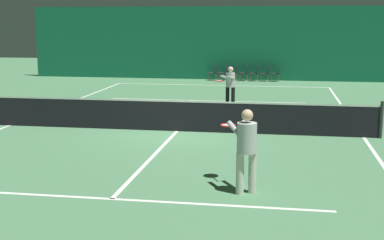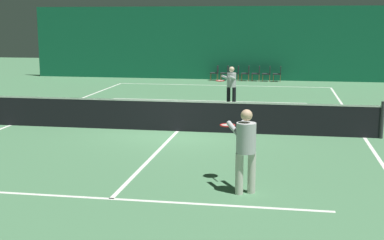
% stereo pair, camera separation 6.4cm
% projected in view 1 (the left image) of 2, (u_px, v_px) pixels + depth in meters
% --- Properties ---
extents(ground_plane, '(60.00, 60.00, 0.00)m').
position_uv_depth(ground_plane, '(177.00, 131.00, 16.30)').
color(ground_plane, '#4C7F56').
extents(backdrop_curtain, '(23.00, 0.12, 4.12)m').
position_uv_depth(backdrop_curtain, '(227.00, 43.00, 30.28)').
color(backdrop_curtain, '#146042').
rests_on(backdrop_curtain, ground).
extents(court_line_baseline_far, '(11.00, 0.10, 0.00)m').
position_uv_depth(court_line_baseline_far, '(221.00, 85.00, 27.84)').
color(court_line_baseline_far, white).
rests_on(court_line_baseline_far, ground).
extents(court_line_service_far, '(8.25, 0.10, 0.00)m').
position_uv_depth(court_line_service_far, '(206.00, 101.00, 22.50)').
color(court_line_service_far, white).
rests_on(court_line_service_far, ground).
extents(court_line_service_near, '(8.25, 0.10, 0.00)m').
position_uv_depth(court_line_service_near, '(112.00, 199.00, 10.09)').
color(court_line_service_near, white).
rests_on(court_line_service_near, ground).
extents(court_line_sideline_left, '(0.10, 23.80, 0.00)m').
position_uv_depth(court_line_sideline_left, '(10.00, 125.00, 17.19)').
color(court_line_sideline_left, white).
rests_on(court_line_sideline_left, ground).
extents(court_line_sideline_right, '(0.10, 23.80, 0.00)m').
position_uv_depth(court_line_sideline_right, '(364.00, 138.00, 15.41)').
color(court_line_sideline_right, white).
rests_on(court_line_sideline_right, ground).
extents(court_line_centre, '(0.10, 12.80, 0.00)m').
position_uv_depth(court_line_centre, '(177.00, 131.00, 16.30)').
color(court_line_centre, white).
rests_on(court_line_centre, ground).
extents(tennis_net, '(12.00, 0.10, 1.07)m').
position_uv_depth(tennis_net, '(177.00, 115.00, 16.21)').
color(tennis_net, black).
rests_on(tennis_net, ground).
extents(player_near, '(0.93, 1.36, 1.66)m').
position_uv_depth(player_near, '(246.00, 144.00, 10.30)').
color(player_near, beige).
rests_on(player_near, ground).
extents(player_far, '(0.79, 1.34, 1.56)m').
position_uv_depth(player_far, '(230.00, 83.00, 20.84)').
color(player_far, black).
rests_on(player_far, ground).
extents(courtside_chair_0, '(0.44, 0.44, 0.84)m').
position_uv_depth(courtside_chair_0, '(214.00, 72.00, 30.14)').
color(courtside_chair_0, brown).
rests_on(courtside_chair_0, ground).
extents(courtside_chair_1, '(0.44, 0.44, 0.84)m').
position_uv_depth(courtside_chair_1, '(224.00, 72.00, 30.05)').
color(courtside_chair_1, brown).
rests_on(courtside_chair_1, ground).
extents(courtside_chair_2, '(0.44, 0.44, 0.84)m').
position_uv_depth(courtside_chair_2, '(235.00, 72.00, 29.95)').
color(courtside_chair_2, brown).
rests_on(courtside_chair_2, ground).
extents(courtside_chair_3, '(0.44, 0.44, 0.84)m').
position_uv_depth(courtside_chair_3, '(245.00, 72.00, 29.86)').
color(courtside_chair_3, brown).
rests_on(courtside_chair_3, ground).
extents(courtside_chair_4, '(0.44, 0.44, 0.84)m').
position_uv_depth(courtside_chair_4, '(256.00, 72.00, 29.76)').
color(courtside_chair_4, brown).
rests_on(courtside_chair_4, ground).
extents(courtside_chair_5, '(0.44, 0.44, 0.84)m').
position_uv_depth(courtside_chair_5, '(266.00, 73.00, 29.67)').
color(courtside_chair_5, brown).
rests_on(courtside_chair_5, ground).
extents(courtside_chair_6, '(0.44, 0.44, 0.84)m').
position_uv_depth(courtside_chair_6, '(277.00, 73.00, 29.57)').
color(courtside_chair_6, brown).
rests_on(courtside_chair_6, ground).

